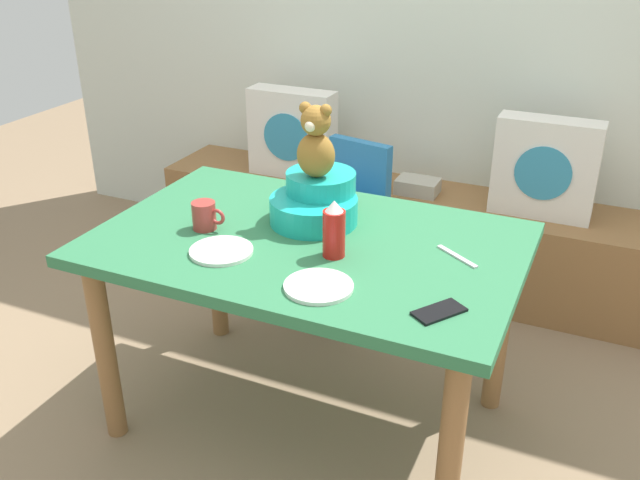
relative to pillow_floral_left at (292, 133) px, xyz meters
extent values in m
plane|color=#8C7256|center=(0.64, -1.17, -0.68)|extent=(8.00, 8.00, 0.00)
cube|color=silver|center=(0.64, 0.29, 0.62)|extent=(4.40, 0.10, 2.60)
cube|color=olive|center=(0.64, 0.02, -0.45)|extent=(2.60, 0.44, 0.46)
cube|color=white|center=(0.00, 0.00, 0.00)|extent=(0.44, 0.14, 0.44)
cylinder|color=teal|center=(0.00, -0.07, 0.00)|extent=(0.24, 0.01, 0.24)
cube|color=white|center=(1.23, 0.00, 0.00)|extent=(0.44, 0.14, 0.44)
cylinder|color=teal|center=(1.23, -0.07, 0.00)|extent=(0.24, 0.01, 0.24)
cube|color=#B3AC9C|center=(0.66, 0.02, -0.18)|extent=(0.20, 0.14, 0.07)
cube|color=#2D7247|center=(0.64, -1.17, 0.04)|extent=(1.38, 0.89, 0.04)
cylinder|color=olive|center=(0.04, -1.53, -0.33)|extent=(0.07, 0.07, 0.70)
cylinder|color=olive|center=(1.24, -1.53, -0.33)|extent=(0.07, 0.07, 0.70)
cylinder|color=olive|center=(0.04, -0.82, -0.33)|extent=(0.07, 0.07, 0.70)
cylinder|color=olive|center=(1.24, -0.82, -0.33)|extent=(0.07, 0.07, 0.70)
cylinder|color=#2672B2|center=(0.45, -0.43, -0.17)|extent=(0.34, 0.34, 0.10)
cube|color=#2672B2|center=(0.48, -0.29, -0.01)|extent=(0.30, 0.11, 0.24)
cube|color=white|center=(0.41, -0.61, -0.10)|extent=(0.33, 0.26, 0.02)
cylinder|color=silver|center=(0.31, -0.57, -0.45)|extent=(0.03, 0.03, 0.46)
cylinder|color=silver|center=(0.59, -0.57, -0.45)|extent=(0.03, 0.03, 0.46)
cylinder|color=silver|center=(0.31, -0.29, -0.45)|extent=(0.03, 0.03, 0.46)
cylinder|color=silver|center=(0.59, -0.29, -0.45)|extent=(0.03, 0.03, 0.46)
cylinder|color=#1AABA0|center=(0.60, -1.05, 0.10)|extent=(0.30, 0.30, 0.09)
cylinder|color=#1AABA0|center=(0.60, -0.99, 0.18)|extent=(0.24, 0.24, 0.07)
ellipsoid|color=olive|center=(0.60, -1.03, 0.29)|extent=(0.13, 0.11, 0.15)
sphere|color=olive|center=(0.60, -1.03, 0.41)|extent=(0.10, 0.10, 0.10)
sphere|color=beige|center=(0.60, -1.07, 0.40)|extent=(0.04, 0.04, 0.04)
sphere|color=olive|center=(0.56, -1.03, 0.45)|extent=(0.04, 0.04, 0.04)
sphere|color=olive|center=(0.64, -1.03, 0.45)|extent=(0.04, 0.04, 0.04)
cylinder|color=red|center=(0.76, -1.25, 0.13)|extent=(0.07, 0.07, 0.15)
cone|color=white|center=(0.76, -1.25, 0.23)|extent=(0.06, 0.06, 0.03)
cylinder|color=#9E332D|center=(0.29, -1.24, 0.11)|extent=(0.08, 0.08, 0.09)
torus|color=#9E332D|center=(0.34, -1.24, 0.11)|extent=(0.06, 0.01, 0.06)
cylinder|color=white|center=(0.43, -1.37, 0.07)|extent=(0.20, 0.20, 0.01)
cylinder|color=white|center=(0.80, -1.45, 0.07)|extent=(0.20, 0.20, 0.01)
cube|color=black|center=(1.15, -1.44, 0.06)|extent=(0.14, 0.16, 0.01)
cube|color=silver|center=(1.11, -1.10, 0.06)|extent=(0.15, 0.11, 0.01)
camera|label=1|loc=(1.50, -3.00, 1.04)|focal=38.77mm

